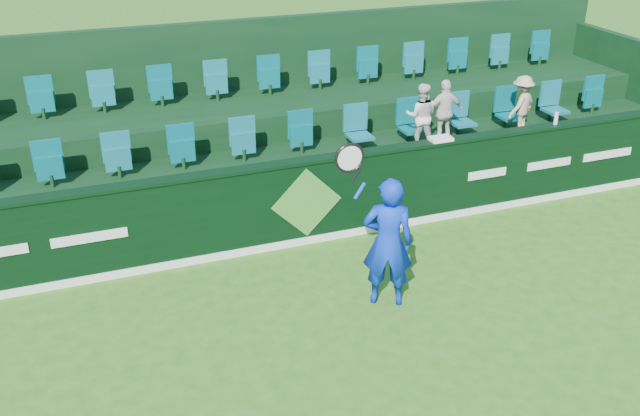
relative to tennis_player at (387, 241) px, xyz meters
name	(u,v)px	position (x,y,z in m)	size (l,w,h in m)	color
ground	(428,411)	(-0.45, -2.06, -0.91)	(60.00, 60.00, 0.00)	#2C6718
sponsor_hoarding	(304,201)	(-0.45, 1.94, -0.23)	(16.00, 0.25, 1.35)	black
stand_tier_front	(282,189)	(-0.45, 3.04, -0.51)	(16.00, 2.00, 0.80)	black
stand_tier_back	(251,137)	(-0.45, 4.94, -0.26)	(16.00, 1.80, 1.30)	black
stand_rear	(243,101)	(-0.45, 5.38, 0.31)	(16.00, 4.10, 2.60)	black
seat_row_front	(274,141)	(-0.45, 3.44, 0.19)	(13.50, 0.50, 0.60)	#146878
seat_row_back	(244,83)	(-0.45, 5.24, 0.69)	(13.50, 0.50, 0.60)	#146878
tennis_player	(387,241)	(0.00, 0.00, 0.00)	(1.24, 0.66, 2.43)	#0B2EC6
spectator_left	(421,116)	(2.05, 3.06, 0.46)	(0.55, 0.43, 1.13)	white
spectator_middle	(445,112)	(2.51, 3.06, 0.46)	(0.67, 0.28, 1.14)	silver
spectator_right	(521,105)	(4.06, 3.06, 0.42)	(0.68, 0.39, 1.06)	tan
towel	(441,139)	(1.80, 1.94, 0.47)	(0.35, 0.23, 0.05)	white
drinks_bottle	(556,118)	(3.94, 1.94, 0.55)	(0.07, 0.07, 0.21)	white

